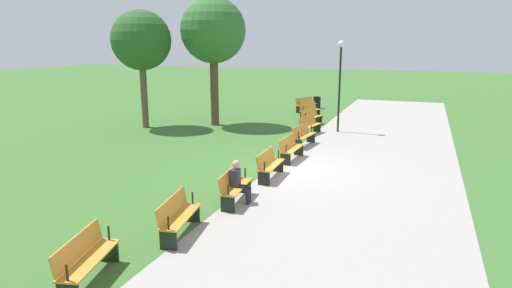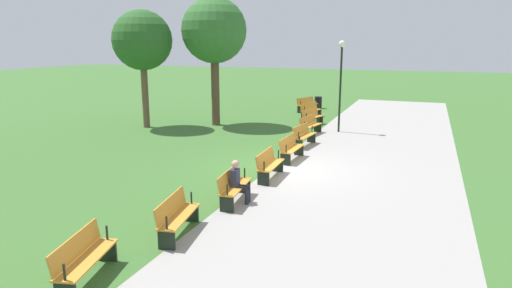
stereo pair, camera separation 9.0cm
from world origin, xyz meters
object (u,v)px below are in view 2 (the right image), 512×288
Objects in this scene: bench_3 at (310,125)px; trash_bin at (318,102)px; bench_6 at (269,164)px; bench_9 at (84,257)px; tree_1 at (142,41)px; bench_7 at (233,186)px; bench_1 at (311,110)px; person_seated at (238,180)px; lamp_post at (341,70)px; bench_0 at (307,104)px; bench_5 at (291,148)px; bench_4 at (304,135)px; tree_0 at (214,31)px; bench_2 at (312,117)px; bench_8 at (177,215)px.

trash_bin is (-8.79, -1.69, -0.08)m from bench_3.
bench_6 is 0.97× the size of bench_9.
trash_bin is (-9.97, 6.75, -4.01)m from tree_1.
bench_9 is (4.84, -0.85, 0.00)m from bench_7.
bench_7 is at bearing 155.97° from bench_9.
trash_bin is (-4.02, -0.50, -0.08)m from bench_1.
lamp_post is at bearing 170.48° from person_seated.
trash_bin is at bearing -179.79° from bench_7.
trash_bin is at bearing -169.25° from bench_0.
lamp_post is at bearing 169.75° from bench_7.
bench_5 is at bearing 67.48° from tree_1.
person_seated is (7.36, 0.14, 0.17)m from bench_4.
trash_bin is (-16.14, -2.20, -0.08)m from bench_6.
bench_5 is 0.99× the size of bench_7.
bench_5 is (11.97, 2.54, 0.00)m from bench_0.
bench_1 is 12.24m from bench_6.
tree_0 is 3.66m from tree_1.
bench_9 is 16.73m from tree_0.
bench_1 is 4.05m from trash_bin.
bench_4 reaches higher than trash_bin.
bench_2 and bench_9 have the same top height.
trash_bin is at bearing -159.12° from bench_3.
trash_bin is (-11.23, -2.03, -0.08)m from bench_4.
person_seated is at bearing 158.76° from bench_8.
bench_6 is (9.75, 1.02, 0.00)m from bench_2.
bench_9 is 16.11m from tree_1.
bench_7 is at bearing -4.24° from lamp_post.
bench_1 is 7.28m from tree_0.
tree_1 is at bearing -140.50° from bench_7.
lamp_post is at bearing 175.97° from bench_5.
bench_5 is 0.29× the size of tree_1.
bench_3 is 1.46× the size of person_seated.
bench_2 is 1.00× the size of bench_8.
tree_1 is at bearing -163.55° from bench_9.
bench_4 is (7.20, 1.53, 0.00)m from bench_1.
bench_2 is 2.46m from bench_3.
bench_0 is at bearing 142.16° from tree_1.
tree_0 is (4.02, -4.18, 4.41)m from bench_1.
bench_6 and bench_8 have the same top height.
bench_2 is 17.05m from bench_9.
bench_6 is 0.39× the size of lamp_post.
tree_0 is (-12.98, -5.37, 4.41)m from bench_8.
lamp_post is 5.64× the size of trash_bin.
bench_8 is (2.44, -0.34, 0.00)m from bench_7.
bench_2 is (4.67, 1.52, 0.00)m from bench_0.
bench_2 and bench_3 have the same top height.
bench_7 is 0.99× the size of bench_9.
trash_bin is (-13.68, -2.20, -0.08)m from bench_5.
bench_7 is 0.26× the size of tree_0.
bench_2 is 1.00× the size of bench_9.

